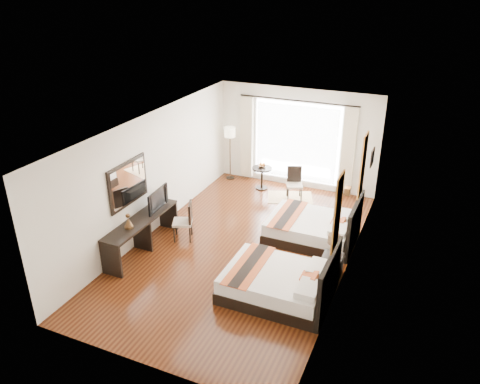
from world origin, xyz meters
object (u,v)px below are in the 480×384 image
at_px(table_lamp, 334,240).
at_px(window_chair, 294,190).
at_px(side_table, 262,178).
at_px(television, 155,199).
at_px(floor_lamp, 230,136).
at_px(console_desk, 142,234).
at_px(fruit_bowl, 262,166).
at_px(bed_far, 314,228).
at_px(desk_chair, 184,228).
at_px(bed_near, 281,283).
at_px(nightstand, 331,267).
at_px(vase, 332,256).

xyz_separation_m(table_lamp, window_chair, (-1.75, 3.02, -0.49)).
height_order(table_lamp, side_table, table_lamp).
bearing_deg(television, floor_lamp, -5.33).
bearing_deg(console_desk, table_lamp, 10.86).
height_order(table_lamp, fruit_bowl, table_lamp).
distance_m(bed_far, fruit_bowl, 3.06).
xyz_separation_m(desk_chair, window_chair, (1.66, 3.01, -0.00)).
xyz_separation_m(floor_lamp, fruit_bowl, (1.10, -0.27, -0.67)).
distance_m(bed_near, side_table, 4.90).
distance_m(console_desk, floor_lamp, 4.48).
height_order(table_lamp, floor_lamp, floor_lamp).
bearing_deg(window_chair, console_desk, -53.21).
relative_size(console_desk, side_table, 3.46).
distance_m(bed_far, nightstand, 1.48).
relative_size(bed_far, television, 2.36).
distance_m(bed_far, window_chair, 2.13).
bearing_deg(floor_lamp, nightstand, -43.57).
xyz_separation_m(nightstand, table_lamp, (-0.02, 0.13, 0.53)).
xyz_separation_m(console_desk, desk_chair, (0.59, 0.77, -0.10)).
bearing_deg(vase, nightstand, 99.92).
height_order(nightstand, fruit_bowl, fruit_bowl).
relative_size(nightstand, vase, 3.23).
height_order(television, floor_lamp, floor_lamp).
distance_m(vase, console_desk, 4.08).
bearing_deg(nightstand, window_chair, 119.39).
height_order(vase, floor_lamp, floor_lamp).
xyz_separation_m(nightstand, window_chair, (-1.77, 3.14, 0.04)).
bearing_deg(desk_chair, window_chair, -142.22).
distance_m(bed_near, bed_far, 2.29).
xyz_separation_m(table_lamp, vase, (0.05, -0.26, -0.19)).
height_order(side_table, window_chair, window_chair).
height_order(console_desk, television, television).
distance_m(console_desk, desk_chair, 0.97).
distance_m(nightstand, fruit_bowl, 4.50).
relative_size(table_lamp, console_desk, 0.17).
distance_m(console_desk, side_table, 4.25).
xyz_separation_m(bed_far, vase, (0.73, -1.43, 0.29)).
relative_size(console_desk, television, 2.65).
bearing_deg(television, vase, -94.92).
bearing_deg(floor_lamp, console_desk, -91.16).
bearing_deg(window_chair, nightstand, 6.93).
height_order(vase, window_chair, window_chair).
xyz_separation_m(television, side_table, (1.19, 3.52, -0.68)).
relative_size(vase, desk_chair, 0.16).
bearing_deg(table_lamp, nightstand, -79.39).
distance_m(nightstand, television, 4.07).
bearing_deg(fruit_bowl, bed_far, -45.71).
xyz_separation_m(vase, side_table, (-2.84, 3.57, -0.26)).
distance_m(bed_near, television, 3.48).
bearing_deg(bed_near, window_chair, 104.29).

